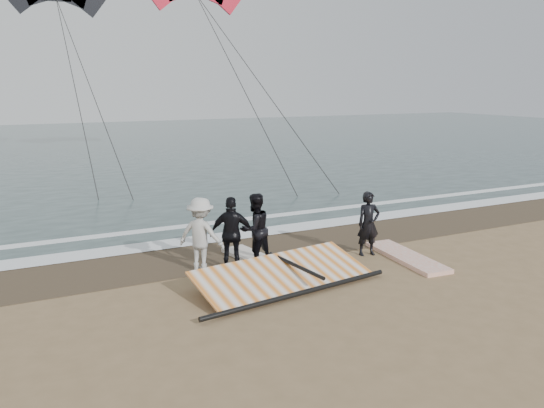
{
  "coord_description": "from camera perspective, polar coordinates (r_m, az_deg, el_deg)",
  "views": [
    {
      "loc": [
        -7.03,
        -8.56,
        4.49
      ],
      "look_at": [
        -1.41,
        3.0,
        1.6
      ],
      "focal_mm": 35.0,
      "sensor_mm": 36.0,
      "label": 1
    }
  ],
  "objects": [
    {
      "name": "trio_cluster",
      "position": [
        13.19,
        -4.9,
        -3.07
      ],
      "size": [
        2.59,
        1.39,
        1.85
      ],
      "color": "black",
      "rests_on": "ground"
    },
    {
      "name": "sail_rig",
      "position": [
        12.28,
        0.7,
        -7.78
      ],
      "size": [
        4.77,
        2.28,
        0.52
      ],
      "color": "black",
      "rests_on": "ground"
    },
    {
      "name": "ground",
      "position": [
        11.95,
        12.67,
        -9.72
      ],
      "size": [
        120.0,
        120.0,
        0.0
      ],
      "primitive_type": "plane",
      "color": "#8C704C",
      "rests_on": "ground"
    },
    {
      "name": "wet_sand",
      "position": [
        15.49,
        2.28,
        -4.16
      ],
      "size": [
        120.0,
        2.8,
        0.01
      ],
      "primitive_type": "cube",
      "color": "#4C3D2B",
      "rests_on": "ground"
    },
    {
      "name": "man_main",
      "position": [
        14.4,
        10.33,
        -2.1
      ],
      "size": [
        0.69,
        0.51,
        1.74
      ],
      "primitive_type": "imported",
      "rotation": [
        0.0,
        0.0,
        -0.16
      ],
      "color": "black",
      "rests_on": "ground"
    },
    {
      "name": "board_white",
      "position": [
        14.51,
        14.25,
        -5.53
      ],
      "size": [
        0.98,
        2.84,
        0.11
      ],
      "primitive_type": "cube",
      "rotation": [
        0.0,
        0.0,
        -0.07
      ],
      "color": "white",
      "rests_on": "ground"
    },
    {
      "name": "sea",
      "position": [
        42.38,
        -16.32,
        6.09
      ],
      "size": [
        120.0,
        54.0,
        0.02
      ],
      "primitive_type": "cube",
      "color": "#233838",
      "rests_on": "ground"
    },
    {
      "name": "board_cream",
      "position": [
        13.83,
        -1.47,
        -6.03
      ],
      "size": [
        1.16,
        2.63,
        0.11
      ],
      "primitive_type": "cube",
      "rotation": [
        0.0,
        0.0,
        0.2
      ],
      "color": "silver",
      "rests_on": "ground"
    },
    {
      "name": "foam_near",
      "position": [
        16.68,
        0.01,
        -2.84
      ],
      "size": [
        120.0,
        0.9,
        0.01
      ],
      "primitive_type": "cube",
      "color": "white",
      "rests_on": "sea"
    },
    {
      "name": "foam_far",
      "position": [
        18.17,
        -2.33,
        -1.55
      ],
      "size": [
        120.0,
        0.45,
        0.01
      ],
      "primitive_type": "cube",
      "color": "white",
      "rests_on": "sea"
    }
  ]
}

